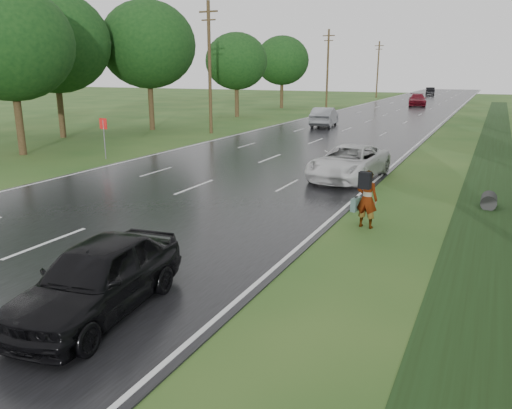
{
  "coord_description": "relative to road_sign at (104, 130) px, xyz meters",
  "views": [
    {
      "loc": [
        11.42,
        -9.73,
        4.89
      ],
      "look_at": [
        5.67,
        2.3,
        1.3
      ],
      "focal_mm": 35.0,
      "sensor_mm": 36.0,
      "label": 1
    }
  ],
  "objects": [
    {
      "name": "utility_pole_mid",
      "position": [
        -0.7,
        13.0,
        3.55
      ],
      "size": [
        1.6,
        0.26,
        10.0
      ],
      "color": "#392D17",
      "rests_on": "ground"
    },
    {
      "name": "road",
      "position": [
        8.5,
        33.0,
        -1.62
      ],
      "size": [
        14.0,
        180.0,
        0.04
      ],
      "primitive_type": "cube",
      "color": "black",
      "rests_on": "ground"
    },
    {
      "name": "white_pickup",
      "position": [
        14.0,
        0.56,
        -0.84
      ],
      "size": [
        3.03,
        5.7,
        1.53
      ],
      "primitive_type": "imported",
      "rotation": [
        0.0,
        0.0,
        -0.09
      ],
      "color": "silver",
      "rests_on": "road"
    },
    {
      "name": "tree_west_f",
      "position": [
        -6.3,
        41.0,
        4.49
      ],
      "size": [
        7.0,
        7.0,
        9.29
      ],
      "color": "#392D17",
      "rests_on": "ground"
    },
    {
      "name": "edge_stripe_west",
      "position": [
        1.75,
        33.0,
        -1.6
      ],
      "size": [
        0.12,
        180.0,
        0.01
      ],
      "primitive_type": "cube",
      "color": "silver",
      "rests_on": "road"
    },
    {
      "name": "drainage_ditch",
      "position": [
        20.0,
        6.71,
        -1.61
      ],
      "size": [
        2.2,
        120.0,
        0.56
      ],
      "color": "black",
      "rests_on": "ground"
    },
    {
      "name": "dark_sedan",
      "position": [
        12.93,
        -14.63,
        -0.83
      ],
      "size": [
        2.34,
        4.73,
        1.55
      ],
      "primitive_type": "imported",
      "rotation": [
        0.0,
        0.0,
        0.12
      ],
      "color": "black",
      "rests_on": "road"
    },
    {
      "name": "tree_west_b",
      "position": [
        -5.5,
        -1.0,
        4.73
      ],
      "size": [
        7.2,
        7.2,
        9.62
      ],
      "color": "#392D17",
      "rests_on": "ground"
    },
    {
      "name": "tree_west_d",
      "position": [
        -5.7,
        27.0,
        4.18
      ],
      "size": [
        6.6,
        6.6,
        8.8
      ],
      "color": "#392D17",
      "rests_on": "ground"
    },
    {
      "name": "road_sign",
      "position": [
        0.0,
        0.0,
        0.0
      ],
      "size": [
        0.5,
        0.06,
        2.3
      ],
      "color": "slate",
      "rests_on": "ground"
    },
    {
      "name": "utility_pole_far",
      "position": [
        -0.7,
        43.0,
        3.55
      ],
      "size": [
        1.6,
        0.26,
        10.0
      ],
      "color": "#392D17",
      "rests_on": "ground"
    },
    {
      "name": "center_line",
      "position": [
        8.5,
        33.0,
        -1.6
      ],
      "size": [
        0.12,
        180.0,
        0.01
      ],
      "primitive_type": "cube",
      "color": "silver",
      "rests_on": "road"
    },
    {
      "name": "tree_west_c",
      "position": [
        -6.5,
        13.0,
        5.27
      ],
      "size": [
        7.8,
        7.8,
        10.43
      ],
      "color": "#392D17",
      "rests_on": "ground"
    },
    {
      "name": "tree_west_e",
      "position": [
        -9.5,
        6.0,
        5.19
      ],
      "size": [
        8.0,
        8.0,
        10.44
      ],
      "color": "#392D17",
      "rests_on": "ground"
    },
    {
      "name": "pedestrian",
      "position": [
        16.46,
        -6.37,
        -0.68
      ],
      "size": [
        0.87,
        0.83,
        1.87
      ],
      "rotation": [
        0.0,
        0.0,
        3.02
      ],
      "color": "#A5998C",
      "rests_on": "ground"
    },
    {
      "name": "ground",
      "position": [
        8.5,
        -12.0,
        -1.64
      ],
      "size": [
        220.0,
        220.0,
        0.0
      ],
      "primitive_type": "plane",
      "color": "#23491A",
      "rests_on": "ground"
    },
    {
      "name": "edge_stripe_east",
      "position": [
        15.25,
        33.0,
        -1.6
      ],
      "size": [
        0.12,
        180.0,
        0.01
      ],
      "primitive_type": "cube",
      "color": "silver",
      "rests_on": "road"
    },
    {
      "name": "silver_sedan",
      "position": [
        6.0,
        21.57,
        -0.77
      ],
      "size": [
        2.39,
        5.25,
        1.67
      ],
      "primitive_type": "imported",
      "rotation": [
        0.0,
        0.0,
        3.27
      ],
      "color": "gray",
      "rests_on": "road"
    },
    {
      "name": "far_car_red",
      "position": [
        9.5,
        52.91,
        -0.77
      ],
      "size": [
        3.24,
        6.01,
        1.66
      ],
      "primitive_type": "imported",
      "rotation": [
        0.0,
        0.0,
        0.17
      ],
      "color": "maroon",
      "rests_on": "road"
    },
    {
      "name": "utility_pole_distant",
      "position": [
        -0.7,
        73.0,
        3.55
      ],
      "size": [
        1.6,
        0.26,
        10.0
      ],
      "color": "#392D17",
      "rests_on": "ground"
    },
    {
      "name": "far_car_dark",
      "position": [
        7.1,
        86.89,
        -0.82
      ],
      "size": [
        2.3,
        4.91,
        1.56
      ],
      "primitive_type": "imported",
      "rotation": [
        0.0,
        0.0,
        3.28
      ],
      "color": "black",
      "rests_on": "road"
    }
  ]
}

